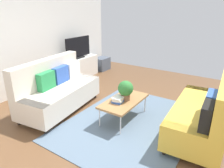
% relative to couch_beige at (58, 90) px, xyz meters
% --- Properties ---
extents(ground_plane, '(7.68, 7.68, 0.00)m').
position_rel_couch_beige_xyz_m(ground_plane, '(0.25, -1.37, -0.45)').
color(ground_plane, brown).
extents(wall_far, '(6.40, 0.12, 2.90)m').
position_rel_couch_beige_xyz_m(wall_far, '(0.25, 1.43, 1.00)').
color(wall_far, white).
rests_on(wall_far, ground_plane).
extents(area_rug, '(2.90, 2.20, 0.01)m').
position_rel_couch_beige_xyz_m(area_rug, '(0.35, -1.62, -0.45)').
color(area_rug, slate).
rests_on(area_rug, ground_plane).
extents(couch_beige, '(2.00, 1.09, 1.10)m').
position_rel_couch_beige_xyz_m(couch_beige, '(0.00, 0.00, 0.00)').
color(couch_beige, beige).
rests_on(couch_beige, ground_plane).
extents(couch_green, '(1.94, 0.95, 1.10)m').
position_rel_couch_beige_xyz_m(couch_green, '(0.68, -2.85, -0.01)').
color(couch_green, gold).
rests_on(couch_green, ground_plane).
extents(coffee_table, '(1.10, 0.56, 0.42)m').
position_rel_couch_beige_xyz_m(coffee_table, '(0.40, -1.42, -0.06)').
color(coffee_table, '#9E7042').
rests_on(coffee_table, ground_plane).
extents(tv_console, '(1.40, 0.44, 0.64)m').
position_rel_couch_beige_xyz_m(tv_console, '(1.85, 1.09, -0.13)').
color(tv_console, silver).
rests_on(tv_console, ground_plane).
extents(tv, '(1.00, 0.20, 0.64)m').
position_rel_couch_beige_xyz_m(tv, '(1.85, 1.07, 0.50)').
color(tv, black).
rests_on(tv, tv_console).
extents(storage_trunk, '(0.52, 0.40, 0.44)m').
position_rel_couch_beige_xyz_m(storage_trunk, '(2.95, 0.99, -0.23)').
color(storage_trunk, '#4C5666').
rests_on(storage_trunk, ground_plane).
extents(potted_plant, '(0.30, 0.30, 0.39)m').
position_rel_couch_beige_xyz_m(potted_plant, '(0.42, -1.44, 0.19)').
color(potted_plant, brown).
rests_on(potted_plant, coffee_table).
extents(table_book_0, '(0.25, 0.20, 0.04)m').
position_rel_couch_beige_xyz_m(table_book_0, '(0.27, -1.38, -0.01)').
color(table_book_0, '#3359B2').
rests_on(table_book_0, coffee_table).
extents(table_book_1, '(0.27, 0.23, 0.04)m').
position_rel_couch_beige_xyz_m(table_book_1, '(0.27, -1.38, 0.03)').
color(table_book_1, silver).
rests_on(table_book_1, table_book_0).
extents(table_book_2, '(0.24, 0.18, 0.03)m').
position_rel_couch_beige_xyz_m(table_book_2, '(0.27, -1.38, 0.06)').
color(table_book_2, silver).
rests_on(table_book_2, table_book_1).
extents(vase_0, '(0.13, 0.13, 0.19)m').
position_rel_couch_beige_xyz_m(vase_0, '(1.27, 1.14, 0.28)').
color(vase_0, silver).
rests_on(vase_0, tv_console).
extents(bottle_0, '(0.06, 0.06, 0.23)m').
position_rel_couch_beige_xyz_m(bottle_0, '(1.45, 1.05, 0.30)').
color(bottle_0, silver).
rests_on(bottle_0, tv_console).
extents(bottle_1, '(0.05, 0.05, 0.22)m').
position_rel_couch_beige_xyz_m(bottle_1, '(1.56, 1.05, 0.30)').
color(bottle_1, '#262626').
rests_on(bottle_1, tv_console).
extents(bottle_2, '(0.06, 0.06, 0.17)m').
position_rel_couch_beige_xyz_m(bottle_2, '(1.66, 1.05, 0.27)').
color(bottle_2, '#3359B2').
rests_on(bottle_2, tv_console).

